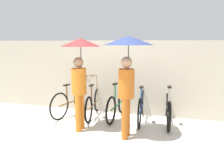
# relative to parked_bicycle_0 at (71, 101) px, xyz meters

# --- Properties ---
(ground_plane) EXTENTS (30.00, 30.00, 0.00)m
(ground_plane) POSITION_rel_parked_bicycle_0_xyz_m (1.28, -1.62, -0.38)
(ground_plane) COLOR beige
(back_wall) EXTENTS (10.56, 0.12, 2.00)m
(back_wall) POSITION_rel_parked_bicycle_0_xyz_m (1.28, 0.50, 0.63)
(back_wall) COLOR #B2A893
(back_wall) RESTS_ON ground
(parked_bicycle_0) EXTENTS (0.52, 1.65, 1.03)m
(parked_bicycle_0) POSITION_rel_parked_bicycle_0_xyz_m (0.00, 0.00, 0.00)
(parked_bicycle_0) COLOR black
(parked_bicycle_0) RESTS_ON ground
(parked_bicycle_1) EXTENTS (0.44, 1.61, 1.06)m
(parked_bicycle_1) POSITION_rel_parked_bicycle_0_xyz_m (0.64, -0.00, -0.02)
(parked_bicycle_1) COLOR black
(parked_bicycle_1) RESTS_ON ground
(parked_bicycle_2) EXTENTS (0.44, 1.65, 1.10)m
(parked_bicycle_2) POSITION_rel_parked_bicycle_0_xyz_m (1.28, 0.04, -0.01)
(parked_bicycle_2) COLOR black
(parked_bicycle_2) RESTS_ON ground
(parked_bicycle_3) EXTENTS (0.44, 1.80, 1.05)m
(parked_bicycle_3) POSITION_rel_parked_bicycle_0_xyz_m (1.92, 0.02, 0.01)
(parked_bicycle_3) COLOR black
(parked_bicycle_3) RESTS_ON ground
(parked_bicycle_4) EXTENTS (0.44, 1.78, 1.02)m
(parked_bicycle_4) POSITION_rel_parked_bicycle_0_xyz_m (2.56, 0.04, -0.02)
(parked_bicycle_4) COLOR black
(parked_bicycle_4) RESTS_ON ground
(pedestrian_leading) EXTENTS (0.88, 0.88, 2.04)m
(pedestrian_leading) POSITION_rel_parked_bicycle_0_xyz_m (0.67, -0.88, 1.17)
(pedestrian_leading) COLOR #C66B1E
(pedestrian_leading) RESTS_ON ground
(pedestrian_center) EXTENTS (1.01, 1.01, 2.08)m
(pedestrian_center) POSITION_rel_parked_bicycle_0_xyz_m (1.75, -0.98, 1.26)
(pedestrian_center) COLOR #B25619
(pedestrian_center) RESTS_ON ground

